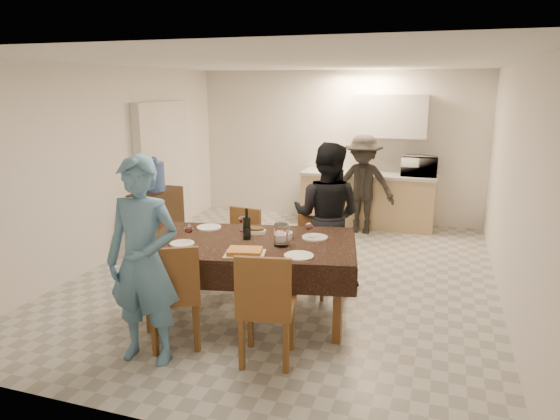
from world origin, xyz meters
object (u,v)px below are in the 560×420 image
at_px(water_pitcher, 281,235).
at_px(person_kitchen, 363,185).
at_px(water_jug, 155,176).
at_px(person_far, 327,216).
at_px(savoury_tart, 245,251).
at_px(microwave, 419,166).
at_px(dining_table, 250,245).
at_px(wine_bottle, 247,224).
at_px(person_near, 143,262).
at_px(console, 157,217).

relative_size(water_pitcher, person_kitchen, 0.14).
distance_m(water_jug, person_far, 2.94).
distance_m(water_pitcher, person_far, 1.12).
bearing_deg(savoury_tart, person_far, 72.53).
bearing_deg(water_jug, microwave, 28.11).
bearing_deg(water_jug, savoury_tart, -44.02).
height_order(dining_table, person_kitchen, person_kitchen).
height_order(water_jug, person_kitchen, person_kitchen).
xyz_separation_m(dining_table, wine_bottle, (-0.05, 0.05, 0.20)).
bearing_deg(water_pitcher, microwave, 74.43).
bearing_deg(microwave, water_jug, 28.11).
bearing_deg(person_far, water_pitcher, 84.48).
bearing_deg(person_kitchen, water_pitcher, -94.12).
height_order(savoury_tart, microwave, microwave).
bearing_deg(person_near, person_kitchen, 70.90).
bearing_deg(person_far, water_jug, -12.01).
distance_m(dining_table, savoury_tart, 0.40).
xyz_separation_m(wine_bottle, person_kitchen, (0.65, 3.37, -0.19)).
relative_size(wine_bottle, person_kitchen, 0.20).
xyz_separation_m(water_pitcher, microwave, (1.09, 3.92, 0.14)).
xyz_separation_m(console, person_far, (2.81, -0.85, 0.46)).
distance_m(console, water_pitcher, 3.30).
relative_size(console, savoury_tart, 2.39).
height_order(person_near, person_kitchen, person_near).
bearing_deg(microwave, wine_bottle, 68.67).
height_order(savoury_tart, person_near, person_near).
bearing_deg(wine_bottle, water_jug, 140.07).
bearing_deg(console, wine_bottle, -39.93).
height_order(savoury_tart, person_kitchen, person_kitchen).
relative_size(dining_table, person_kitchen, 1.45).
bearing_deg(wine_bottle, microwave, 68.67).
height_order(dining_table, water_pitcher, water_pitcher).
bearing_deg(person_kitchen, water_jug, -151.88).
relative_size(water_jug, person_far, 0.25).
bearing_deg(person_near, wine_bottle, 60.88).
bearing_deg(person_far, person_kitchen, -86.42).
bearing_deg(dining_table, person_near, -128.98).
distance_m(microwave, person_near, 5.31).
relative_size(dining_table, water_pitcher, 10.43).
relative_size(water_pitcher, person_far, 0.13).
bearing_deg(water_pitcher, water_jug, 143.24).
distance_m(microwave, person_far, 2.97).
relative_size(person_near, person_kitchen, 1.13).
xyz_separation_m(dining_table, savoury_tart, (0.10, -0.38, 0.06)).
relative_size(wine_bottle, person_near, 0.18).
relative_size(savoury_tart, person_far, 0.21).
distance_m(dining_table, person_kitchen, 3.48).
xyz_separation_m(water_pitcher, person_kitchen, (0.25, 3.47, -0.14)).
relative_size(dining_table, console, 2.62).
height_order(microwave, person_far, person_far).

